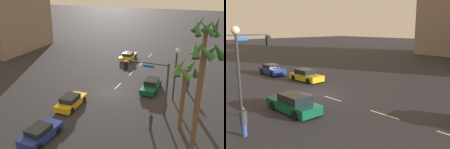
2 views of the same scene
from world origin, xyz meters
The scene contains 9 objects.
ground_plane centered at (0.00, 0.00, 0.00)m, with size 220.00×220.00×0.00m, color #28282D.
lane_stripe_2 centered at (-7.51, 0.00, 0.01)m, with size 2.46×0.14×0.01m, color silver.
lane_stripe_3 centered at (-2.06, 0.00, 0.01)m, with size 2.17×0.14×0.01m, color silver.
car_0 centered at (11.49, -1.63, 0.63)m, with size 4.12×1.90×1.35m.
car_1 centered at (-2.62, 4.32, 0.63)m, with size 4.67×1.98×1.38m.
car_2 centered at (5.29, -2.54, 0.62)m, with size 4.38×2.02×1.35m.
traffic_signal centered at (3.28, 5.72, 3.88)m, with size 0.36×4.68×5.71m.
streetlamp centered at (-0.80, 7.39, 4.32)m, with size 0.56×0.56×6.17m.
pedestrian_1 centered at (-4.11, 8.59, 0.90)m, with size 0.48×0.48×1.73m.
Camera 2 is at (-17.12, 13.61, 6.08)m, focal length 39.01 mm.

